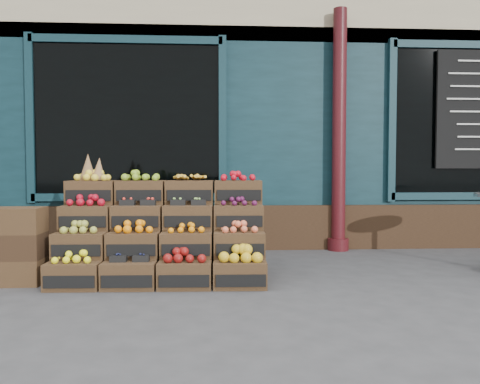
{
  "coord_description": "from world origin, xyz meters",
  "views": [
    {
      "loc": [
        -0.48,
        -4.11,
        1.07
      ],
      "look_at": [
        -0.2,
        0.7,
        0.85
      ],
      "focal_mm": 35.0,
      "sensor_mm": 36.0,
      "label": 1
    }
  ],
  "objects": [
    {
      "name": "spare_crates",
      "position": [
        -2.33,
        0.38,
        0.36
      ],
      "size": [
        0.48,
        0.34,
        0.72
      ],
      "rotation": [
        0.0,
        0.0,
        0.0
      ],
      "color": "#402B19",
      "rests_on": "ground"
    },
    {
      "name": "crate_display",
      "position": [
        -0.98,
        0.57,
        0.39
      ],
      "size": [
        2.02,
        1.02,
        1.25
      ],
      "rotation": [
        0.0,
        0.0,
        -0.03
      ],
      "color": "#402B19",
      "rests_on": "ground"
    },
    {
      "name": "ground",
      "position": [
        0.0,
        0.0,
        0.0
      ],
      "size": [
        60.0,
        60.0,
        0.0
      ],
      "primitive_type": "plane",
      "color": "#3B3B3D",
      "rests_on": "ground"
    },
    {
      "name": "shop_facade",
      "position": [
        0.0,
        5.11,
        2.4
      ],
      "size": [
        12.0,
        6.24,
        4.8
      ],
      "color": "#0D282F",
      "rests_on": "ground"
    },
    {
      "name": "shopkeeper",
      "position": [
        -1.77,
        2.66,
        0.94
      ],
      "size": [
        0.81,
        0.67,
        1.89
      ],
      "primitive_type": "imported",
      "rotation": [
        0.0,
        0.0,
        2.77
      ],
      "color": "#1B6030",
      "rests_on": "ground"
    }
  ]
}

